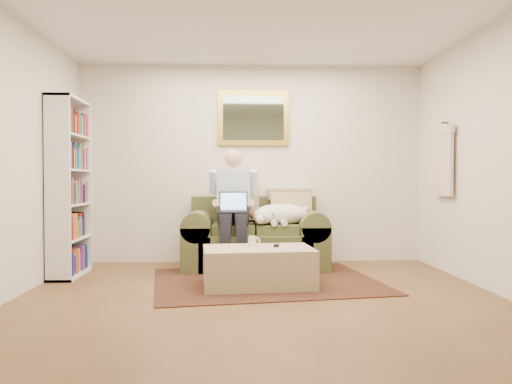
{
  "coord_description": "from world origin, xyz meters",
  "views": [
    {
      "loc": [
        -0.22,
        -4.11,
        1.08
      ],
      "look_at": [
        0.01,
        1.46,
        0.95
      ],
      "focal_mm": 35.0,
      "sensor_mm": 36.0,
      "label": 1
    }
  ],
  "objects": [
    {
      "name": "wall_mirror",
      "position": [
        0.01,
        2.47,
        1.9
      ],
      "size": [
        0.94,
        0.04,
        0.72
      ],
      "color": "gold",
      "rests_on": "room_shell"
    },
    {
      "name": "tv_remote",
      "position": [
        0.2,
        1.01,
        0.41
      ],
      "size": [
        0.07,
        0.16,
        0.02
      ],
      "primitive_type": "cube",
      "rotation": [
        0.0,
        0.0,
        -0.14
      ],
      "color": "black",
      "rests_on": "ottoman"
    },
    {
      "name": "hanging_shirt",
      "position": [
        2.19,
        1.6,
        1.35
      ],
      "size": [
        0.06,
        0.52,
        0.9
      ],
      "primitive_type": null,
      "color": "beige",
      "rests_on": "room_shell"
    },
    {
      "name": "coffee_mug",
      "position": [
        -0.05,
        1.07,
        0.45
      ],
      "size": [
        0.08,
        0.08,
        0.1
      ],
      "primitive_type": "cylinder",
      "color": "white",
      "rests_on": "ottoman"
    },
    {
      "name": "laptop",
      "position": [
        -0.25,
        1.8,
        0.77
      ],
      "size": [
        0.34,
        0.27,
        0.24
      ],
      "color": "black",
      "rests_on": "seated_man"
    },
    {
      "name": "rug",
      "position": [
        0.1,
        1.19,
        0.01
      ],
      "size": [
        2.59,
        2.19,
        0.01
      ],
      "primitive_type": "cube",
      "rotation": [
        0.0,
        0.0,
        0.15
      ],
      "color": "black",
      "rests_on": "room_shell"
    },
    {
      "name": "room_shell",
      "position": [
        0.0,
        0.35,
        1.3
      ],
      "size": [
        4.51,
        5.0,
        2.61
      ],
      "color": "brown",
      "rests_on": "ground"
    },
    {
      "name": "bookshelf",
      "position": [
        -2.1,
        1.6,
        1.0
      ],
      "size": [
        0.28,
        0.8,
        2.0
      ],
      "primitive_type": null,
      "color": "white",
      "rests_on": "room_shell"
    },
    {
      "name": "seated_man",
      "position": [
        -0.25,
        1.87,
        0.73
      ],
      "size": [
        0.57,
        0.82,
        1.46
      ],
      "primitive_type": null,
      "color": "#8CA2D8",
      "rests_on": "sofa"
    },
    {
      "name": "ottoman",
      "position": [
        0.01,
        0.92,
        0.2
      ],
      "size": [
        1.15,
        0.79,
        0.4
      ],
      "primitive_type": "cube",
      "rotation": [
        0.0,
        0.0,
        0.09
      ],
      "color": "#CBB487",
      "rests_on": "room_shell"
    },
    {
      "name": "sofa",
      "position": [
        0.01,
        2.03,
        0.3
      ],
      "size": [
        1.74,
        0.88,
        1.04
      ],
      "color": "#48512B",
      "rests_on": "room_shell"
    },
    {
      "name": "sleeping_dog",
      "position": [
        0.33,
        1.94,
        0.67
      ],
      "size": [
        0.72,
        0.45,
        0.27
      ],
      "primitive_type": null,
      "color": "white",
      "rests_on": "sofa"
    }
  ]
}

